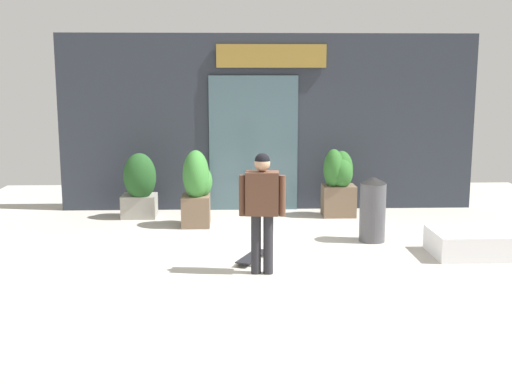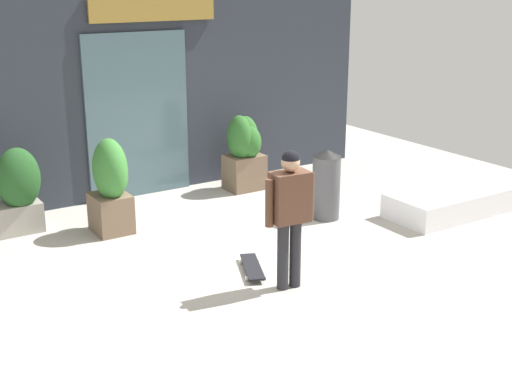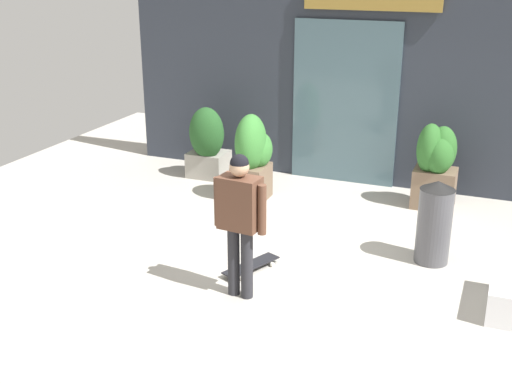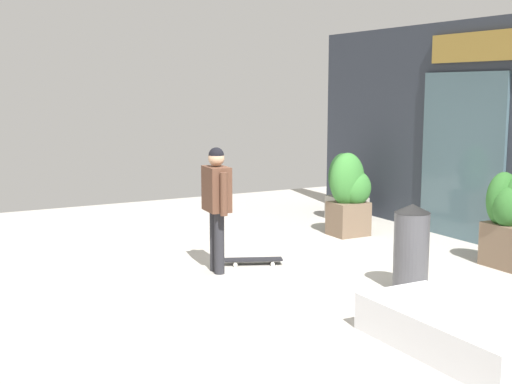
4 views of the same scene
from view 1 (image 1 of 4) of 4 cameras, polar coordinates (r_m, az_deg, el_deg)
The scene contains 9 objects.
ground_plane at distance 9.66m, azimuth 2.09°, elevation -5.21°, with size 12.00×12.00×0.00m, color #B2ADA3.
building_facade at distance 12.52m, azimuth 1.02°, elevation 6.08°, with size 7.93×0.31×3.34m.
skateboarder at distance 8.38m, azimuth 0.55°, elevation -0.82°, with size 0.60×0.30×1.60m.
skateboard at distance 9.15m, azimuth -0.36°, elevation -5.69°, with size 0.48×0.78×0.08m.
planter_box_left at distance 11.99m, azimuth 7.27°, elevation 1.05°, with size 0.60×0.58×1.25m.
planter_box_right at distance 11.16m, azimuth -5.19°, elevation 0.41°, with size 0.52×0.66×1.32m.
planter_box_mid at distance 11.96m, azimuth -10.22°, elevation 0.55°, with size 0.64×0.63×1.20m.
trash_bin at distance 10.28m, azimuth 10.20°, elevation -1.49°, with size 0.41×0.41×1.02m.
snow_ledge at distance 10.04m, azimuth 20.19°, elevation -4.21°, with size 1.82×0.90×0.36m, color white.
Camera 1 is at (-0.70, -9.29, 2.58)m, focal length 45.56 mm.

